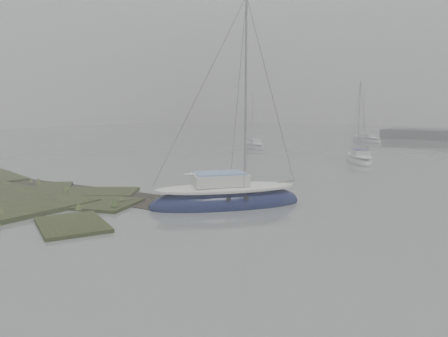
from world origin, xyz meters
TOP-DOWN VIEW (x-y plane):
  - ground at (0.00, 30.00)m, footprint 160.00×160.00m
  - sailboat_main at (3.43, 6.20)m, footprint 6.76×7.46m
  - sailboat_white at (3.26, 26.62)m, footprint 4.39×5.54m
  - sailboat_far_a at (-11.25, 32.79)m, footprint 4.94×4.41m
  - sailboat_far_c at (-3.41, 49.66)m, footprint 5.65×4.42m

SIDE VIEW (x-z plane):
  - ground at x=0.00m, z-range 0.00..0.00m
  - sailboat_far_a at x=-11.25m, z-range -3.31..3.75m
  - sailboat_white at x=3.26m, z-range -3.59..4.06m
  - sailboat_far_c at x=-3.41m, z-range -3.65..4.13m
  - sailboat_main at x=3.43m, z-range -5.03..5.70m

